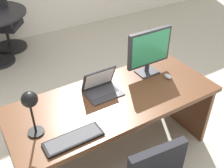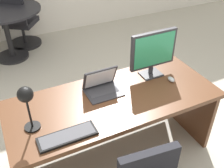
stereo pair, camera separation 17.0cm
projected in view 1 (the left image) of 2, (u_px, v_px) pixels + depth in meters
The scene contains 8 objects.
ground at pixel (58, 82), 3.74m from camera, with size 12.00×12.00×0.00m, color #B7B2A3.
desk at pixel (112, 112), 2.42m from camera, with size 1.83×0.77×0.73m.
monitor at pixel (149, 49), 2.45m from camera, with size 0.46×0.16×0.45m.
laptop at pixel (101, 85), 2.31m from camera, with size 0.31×0.24×0.22m.
keyboard at pixel (74, 139), 1.87m from camera, with size 0.43×0.14×0.02m.
mouse at pixel (168, 76), 2.51m from camera, with size 0.05×0.08×0.04m.
desk_lamp at pixel (31, 105), 1.75m from camera, with size 0.12×0.14×0.39m.
meeting_chair_near at pixel (4, 29), 4.31m from camera, with size 0.64×0.65×0.92m.
Camera 1 is at (-0.95, -1.52, 2.14)m, focal length 42.55 mm.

